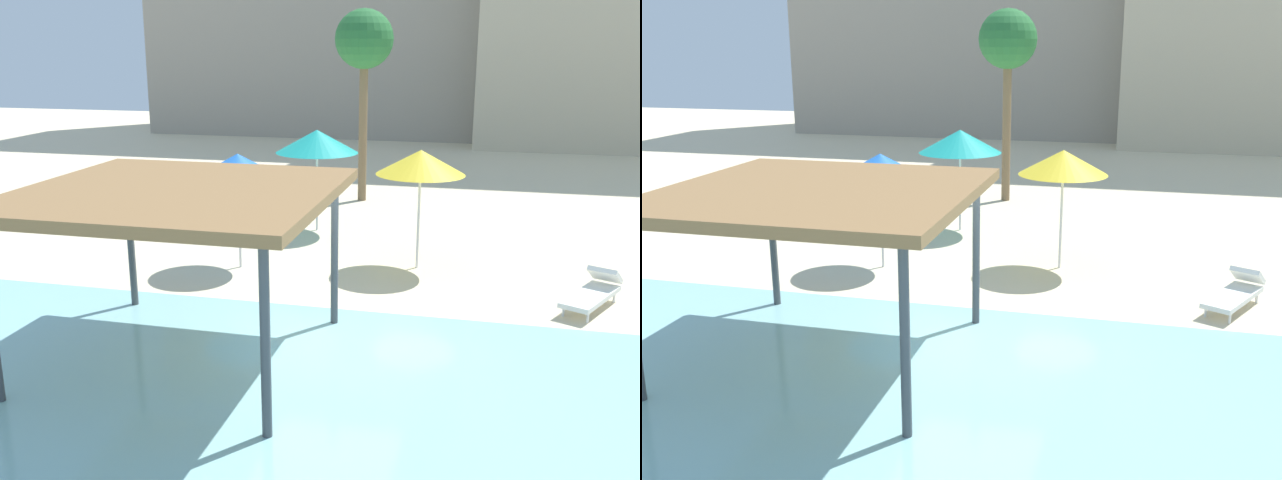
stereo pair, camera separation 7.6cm
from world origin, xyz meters
TOP-DOWN VIEW (x-y plane):
  - ground_plane at (0.00, 0.00)m, footprint 80.00×80.00m
  - shade_pavilion at (-2.15, -1.28)m, footprint 4.85×4.85m
  - beach_umbrella_blue_0 at (-3.02, 3.76)m, footprint 1.91×1.91m
  - beach_umbrella_yellow_1 at (1.07, 4.71)m, footprint 2.06×2.06m
  - beach_umbrella_teal_2 at (-2.08, 7.56)m, footprint 2.30×2.30m
  - lounge_chair_0 at (4.81, 2.92)m, footprint 1.40×1.96m
  - lounge_chair_3 at (-8.81, 7.12)m, footprint 1.09×1.99m
  - lounge_chair_4 at (-11.64, 7.05)m, footprint 1.10×1.99m
  - palm_tree_0 at (-1.56, 11.80)m, footprint 1.90×1.90m

SIDE VIEW (x-z plane):
  - ground_plane at x=0.00m, z-range 0.00..0.00m
  - lounge_chair_0 at x=4.81m, z-range -0.04..0.70m
  - lounge_chair_3 at x=-8.81m, z-range -0.04..0.70m
  - lounge_chair_4 at x=-11.64m, z-range -0.04..0.70m
  - beach_umbrella_blue_0 at x=-3.02m, z-range 1.09..3.81m
  - beach_umbrella_yellow_1 at x=1.07m, z-range 1.12..3.93m
  - beach_umbrella_teal_2 at x=-2.08m, z-range 1.11..3.96m
  - shade_pavilion at x=-2.15m, z-range 1.31..4.27m
  - palm_tree_0 at x=-1.56m, z-range 2.02..8.26m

